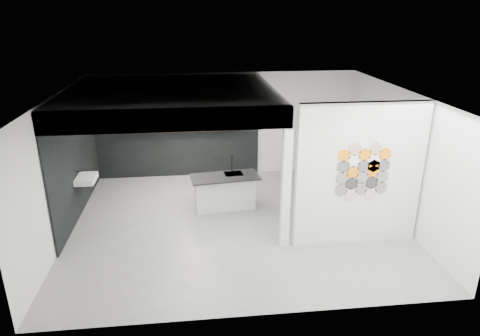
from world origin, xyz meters
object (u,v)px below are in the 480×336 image
Objects in this scene: stockpot at (132,129)px; glass_bowl at (231,127)px; bottle_dark at (168,128)px; utensil_cup at (145,129)px; glass_vase at (231,126)px; partition_panel at (359,175)px; kitchen_island at (225,191)px; wall_basin at (86,179)px; kettle at (223,126)px.

stockpot is 2.61m from glass_bowl.
bottle_dark is 1.43× the size of utensil_cup.
glass_vase reaches higher than glass_bowl.
utensil_cup is at bearing 0.00° from stockpot.
partition_panel reaches higher than glass_bowl.
stockpot reaches higher than glass_vase.
glass_vase is 2.27m from utensil_cup.
partition_panel is 26.26× the size of utensil_cup.
utensil_cup is at bearing 125.89° from kitchen_island.
kitchen_island is at bearing -99.61° from glass_bowl.
partition_panel is 1.75× the size of kitchen_island.
partition_panel is 6.07m from stockpot.
utensil_cup is at bearing 180.00° from glass_vase.
utensil_cup is at bearing 61.45° from wall_basin.
glass_vase is 1.20× the size of utensil_cup.
bottle_dark is at bearing 50.45° from wall_basin.
glass_bowl is (0.23, 0.00, -0.04)m from kettle.
wall_basin is 2.93× the size of kettle.
wall_basin is 2.73m from bottle_dark.
glass_vase is at bearing 0.00° from bottle_dark.
stockpot is 0.99× the size of kettle.
kettle is at bearing 180.00° from glass_bowl.
kitchen_island is 10.53× the size of bottle_dark.
kettle is at bearing 120.76° from partition_panel.
glass_bowl is at bearing 0.00° from utensil_cup.
partition_panel is at bearing -45.79° from bottle_dark.
kettle is 1.59× the size of glass_vase.
kitchen_island is 15.03× the size of utensil_cup.
partition_panel is at bearing -41.68° from utensil_cup.
utensil_cup reaches higher than kitchen_island.
stockpot is 0.92m from bottle_dark.
stockpot is 1.65× the size of glass_bowl.
wall_basin is at bearing -148.65° from glass_bowl.
kitchen_island is at bearing -42.81° from stockpot.
glass_bowl is at bearing 0.00° from bottle_dark.
glass_bowl is 1.15× the size of utensil_cup.
stockpot is 2.61m from glass_vase.
bottle_dark is (-1.46, 0.00, -0.01)m from kettle.
glass_vase is at bearing 73.81° from kitchen_island.
glass_bowl reaches higher than wall_basin.
kettle is at bearing 0.00° from bottle_dark.
partition_panel is 5.81m from utensil_cup.
stockpot is (0.78, 2.07, 0.55)m from wall_basin.
kettle is 0.23m from glass_vase.
kettle reaches higher than wall_basin.
wall_basin is at bearing -129.55° from bottle_dark.
glass_bowl is (3.39, 2.07, 0.51)m from wall_basin.
partition_panel reaches higher than stockpot.
utensil_cup is (-2.27, 0.00, -0.01)m from glass_vase.
glass_vase is at bearing 31.35° from wall_basin.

